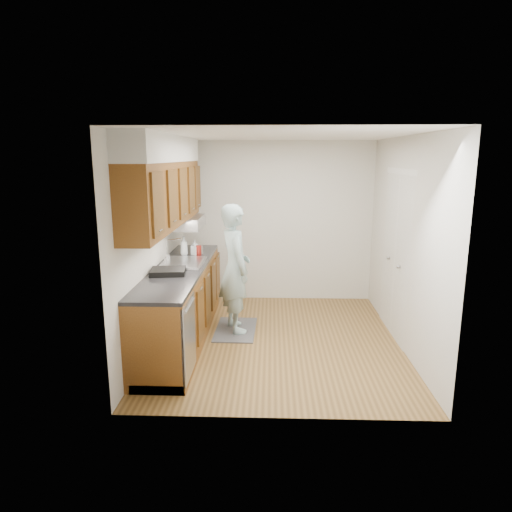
# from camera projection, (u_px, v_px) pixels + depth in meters

# --- Properties ---
(floor) EXTENTS (3.50, 3.50, 0.00)m
(floor) POSITION_uv_depth(u_px,v_px,m) (277.00, 340.00, 5.74)
(floor) COLOR brown
(floor) RESTS_ON ground
(ceiling) EXTENTS (3.50, 3.50, 0.00)m
(ceiling) POSITION_uv_depth(u_px,v_px,m) (279.00, 135.00, 5.20)
(ceiling) COLOR white
(ceiling) RESTS_ON wall_left
(wall_left) EXTENTS (0.02, 3.50, 2.50)m
(wall_left) POSITION_uv_depth(u_px,v_px,m) (154.00, 242.00, 5.52)
(wall_left) COLOR beige
(wall_left) RESTS_ON floor
(wall_right) EXTENTS (0.02, 3.50, 2.50)m
(wall_right) POSITION_uv_depth(u_px,v_px,m) (404.00, 243.00, 5.42)
(wall_right) COLOR beige
(wall_right) RESTS_ON floor
(wall_back) EXTENTS (3.00, 0.02, 2.50)m
(wall_back) POSITION_uv_depth(u_px,v_px,m) (277.00, 222.00, 7.18)
(wall_back) COLOR beige
(wall_back) RESTS_ON floor
(counter) EXTENTS (0.64, 2.80, 1.30)m
(counter) POSITION_uv_depth(u_px,v_px,m) (181.00, 302.00, 5.67)
(counter) COLOR brown
(counter) RESTS_ON floor
(upper_cabinets) EXTENTS (0.47, 2.80, 1.21)m
(upper_cabinets) POSITION_uv_depth(u_px,v_px,m) (166.00, 183.00, 5.41)
(upper_cabinets) COLOR brown
(upper_cabinets) RESTS_ON wall_left
(closet_door) EXTENTS (0.02, 1.22, 2.05)m
(closet_door) POSITION_uv_depth(u_px,v_px,m) (395.00, 256.00, 5.76)
(closet_door) COLOR white
(closet_door) RESTS_ON wall_right
(floor_mat) EXTENTS (0.54, 0.90, 0.02)m
(floor_mat) POSITION_uv_depth(u_px,v_px,m) (236.00, 330.00, 6.06)
(floor_mat) COLOR #5B5B5D
(floor_mat) RESTS_ON floor
(person) EXTENTS (0.66, 0.78, 1.89)m
(person) POSITION_uv_depth(u_px,v_px,m) (235.00, 260.00, 5.86)
(person) COLOR #99B9BB
(person) RESTS_ON floor_mat
(soap_bottle_a) EXTENTS (0.13, 0.13, 0.26)m
(soap_bottle_a) POSITION_uv_depth(u_px,v_px,m) (184.00, 246.00, 6.20)
(soap_bottle_a) COLOR silver
(soap_bottle_a) RESTS_ON counter
(soap_bottle_b) EXTENTS (0.12, 0.12, 0.19)m
(soap_bottle_b) POSITION_uv_depth(u_px,v_px,m) (195.00, 248.00, 6.23)
(soap_bottle_b) COLOR silver
(soap_bottle_b) RESTS_ON counter
(soap_bottle_c) EXTENTS (0.16, 0.16, 0.15)m
(soap_bottle_c) POSITION_uv_depth(u_px,v_px,m) (195.00, 245.00, 6.54)
(soap_bottle_c) COLOR silver
(soap_bottle_c) RESTS_ON counter
(soda_can) EXTENTS (0.08, 0.08, 0.14)m
(soda_can) POSITION_uv_depth(u_px,v_px,m) (199.00, 250.00, 6.22)
(soda_can) COLOR #A7241C
(soda_can) RESTS_ON counter
(steel_can) EXTENTS (0.07, 0.07, 0.12)m
(steel_can) POSITION_uv_depth(u_px,v_px,m) (201.00, 250.00, 6.29)
(steel_can) COLOR #A5A5AA
(steel_can) RESTS_ON counter
(dish_rack) EXTENTS (0.43, 0.38, 0.06)m
(dish_rack) POSITION_uv_depth(u_px,v_px,m) (168.00, 271.00, 5.23)
(dish_rack) COLOR black
(dish_rack) RESTS_ON counter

